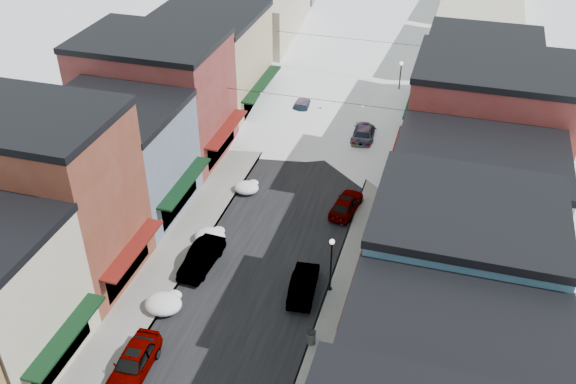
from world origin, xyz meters
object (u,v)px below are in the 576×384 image
Objects in this scene: car_dark_hatch at (202,258)px; streetlamp_near at (331,259)px; car_green_sedan at (303,284)px; car_silver_sedan at (133,362)px; trash_can at (311,337)px.

car_dark_hatch is 1.12× the size of streetlamp_near.
streetlamp_near reaches higher than car_green_sedan.
car_silver_sedan is 12.22m from car_green_sedan.
car_silver_sedan is 1.05× the size of car_green_sedan.
car_green_sedan is (7.69, -0.62, -0.03)m from car_dark_hatch.
car_green_sedan is 4.83× the size of trash_can.
car_dark_hatch is at bearing -10.65° from car_green_sedan.
streetlamp_near is at bearing 44.30° from car_silver_sedan.
streetlamp_near reaches higher than car_dark_hatch.
car_silver_sedan is at bearing -87.25° from car_dark_hatch.
car_green_sedan is at bearing -158.26° from streetlamp_near.
streetlamp_near is (9.50, 10.09, 2.03)m from car_silver_sedan.
trash_can is (9.50, 5.01, -0.19)m from car_silver_sedan.
trash_can is (9.39, -5.02, -0.15)m from car_dark_hatch.
car_green_sedan reaches higher than trash_can.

